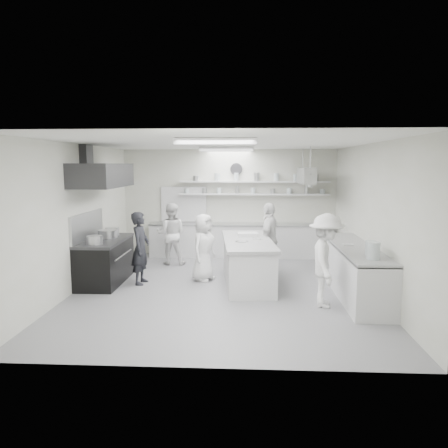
{
  "coord_description": "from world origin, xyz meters",
  "views": [
    {
      "loc": [
        0.5,
        -8.63,
        2.58
      ],
      "look_at": [
        0.01,
        0.6,
        1.29
      ],
      "focal_mm": 34.27,
      "sensor_mm": 36.0,
      "label": 1
    }
  ],
  "objects_px": {
    "right_counter": "(354,271)",
    "prep_island": "(247,263)",
    "cook_stove": "(141,248)",
    "stove": "(105,262)",
    "back_counter": "(239,241)",
    "cook_back": "(171,234)"
  },
  "relations": [
    {
      "from": "stove",
      "to": "cook_stove",
      "type": "height_order",
      "value": "cook_stove"
    },
    {
      "from": "stove",
      "to": "cook_back",
      "type": "height_order",
      "value": "cook_back"
    },
    {
      "from": "prep_island",
      "to": "cook_stove",
      "type": "xyz_separation_m",
      "value": [
        -2.31,
        -0.14,
        0.33
      ]
    },
    {
      "from": "prep_island",
      "to": "cook_back",
      "type": "xyz_separation_m",
      "value": [
        -1.98,
        1.73,
        0.34
      ]
    },
    {
      "from": "cook_stove",
      "to": "cook_back",
      "type": "height_order",
      "value": "cook_back"
    },
    {
      "from": "back_counter",
      "to": "right_counter",
      "type": "bearing_deg",
      "value": -55.35
    },
    {
      "from": "right_counter",
      "to": "cook_stove",
      "type": "relative_size",
      "value": 2.1
    },
    {
      "from": "back_counter",
      "to": "prep_island",
      "type": "distance_m",
      "value": 2.74
    },
    {
      "from": "stove",
      "to": "cook_stove",
      "type": "relative_size",
      "value": 1.14
    },
    {
      "from": "stove",
      "to": "cook_back",
      "type": "relative_size",
      "value": 1.13
    },
    {
      "from": "back_counter",
      "to": "prep_island",
      "type": "bearing_deg",
      "value": -85.28
    },
    {
      "from": "cook_stove",
      "to": "cook_back",
      "type": "distance_m",
      "value": 1.9
    },
    {
      "from": "back_counter",
      "to": "cook_stove",
      "type": "height_order",
      "value": "cook_stove"
    },
    {
      "from": "right_counter",
      "to": "cook_back",
      "type": "xyz_separation_m",
      "value": [
        -4.11,
        2.41,
        0.33
      ]
    },
    {
      "from": "cook_back",
      "to": "prep_island",
      "type": "bearing_deg",
      "value": 137.51
    },
    {
      "from": "stove",
      "to": "cook_back",
      "type": "bearing_deg",
      "value": 57.64
    },
    {
      "from": "cook_stove",
      "to": "stove",
      "type": "bearing_deg",
      "value": 89.86
    },
    {
      "from": "prep_island",
      "to": "cook_back",
      "type": "bearing_deg",
      "value": 133.6
    },
    {
      "from": "stove",
      "to": "back_counter",
      "type": "height_order",
      "value": "back_counter"
    },
    {
      "from": "back_counter",
      "to": "cook_back",
      "type": "distance_m",
      "value": 2.05
    },
    {
      "from": "prep_island",
      "to": "right_counter",
      "type": "bearing_deg",
      "value": -22.84
    },
    {
      "from": "right_counter",
      "to": "prep_island",
      "type": "bearing_deg",
      "value": 162.41
    }
  ]
}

